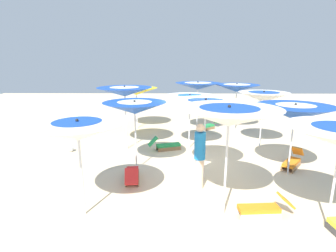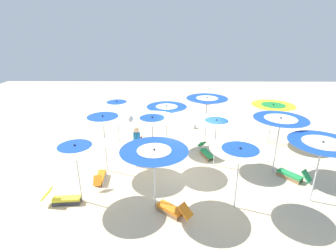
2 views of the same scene
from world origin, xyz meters
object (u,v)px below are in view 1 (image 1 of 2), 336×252
object	(u,v)px
beach_umbrella_1	(295,112)
beach_ball	(70,149)
beach_umbrella_7	(198,86)
beach_umbrella_4	(229,117)
beach_umbrella_5	(206,106)
beach_umbrella_8	(78,130)
lounger_1	(292,161)
beachgoer_0	(200,155)
beach_umbrella_2	(264,97)
beach_umbrella_11	(136,91)
beach_umbrella_9	(135,108)
lounger_0	(207,125)
lounger_2	(166,145)
beach_umbrella_10	(125,92)
lounger_4	(132,175)
beach_umbrella_6	(190,99)
beach_umbrella_3	(237,88)
lounger_3	(263,208)

from	to	relation	value
beach_umbrella_1	beach_ball	size ratio (longest dim) A/B	9.09
beach_umbrella_1	beach_umbrella_7	size ratio (longest dim) A/B	0.90
beach_umbrella_4	beach_umbrella_5	bearing A→B (deg)	6.82
beach_umbrella_7	beach_umbrella_8	bearing A→B (deg)	155.72
beach_ball	lounger_1	bearing A→B (deg)	-99.96
beachgoer_0	beach_umbrella_2	bearing A→B (deg)	166.37
beach_umbrella_5	beach_umbrella_11	xyz separation A→B (m)	(5.96, 2.76, -0.26)
beach_umbrella_9	lounger_0	world-z (taller)	beach_umbrella_9
beach_umbrella_1	lounger_2	bearing A→B (deg)	59.73
lounger_1	beach_umbrella_7	bearing A→B (deg)	-108.06
beach_umbrella_9	beach_umbrella_2	bearing A→B (deg)	-63.29
beach_umbrella_10	lounger_4	distance (m)	3.64
beach_umbrella_5	beach_umbrella_11	size ratio (longest dim) A/B	1.12
beach_umbrella_6	lounger_2	xyz separation A→B (m)	(-0.22, 0.91, -1.79)
beach_umbrella_2	beach_ball	size ratio (longest dim) A/B	9.34
lounger_0	lounger_1	world-z (taller)	lounger_0
beach_umbrella_6	lounger_4	world-z (taller)	beach_umbrella_6
beach_umbrella_3	lounger_1	world-z (taller)	beach_umbrella_3
beach_umbrella_3	lounger_0	bearing A→B (deg)	92.35
beach_umbrella_6	beach_umbrella_9	xyz separation A→B (m)	(-2.11, 1.83, 0.03)
beach_umbrella_11	lounger_4	bearing A→B (deg)	-174.06
beach_umbrella_9	lounger_0	bearing A→B (deg)	-29.99
beach_umbrella_8	lounger_4	world-z (taller)	beach_umbrella_8
lounger_1	lounger_2	xyz separation A→B (m)	(1.64, 4.21, -0.01)
beach_umbrella_9	lounger_0	distance (m)	6.18
beach_umbrella_10	beach_umbrella_3	bearing A→B (deg)	-57.79
beach_umbrella_11	beachgoer_0	world-z (taller)	beach_umbrella_11
beach_umbrella_4	beach_umbrella_3	bearing A→B (deg)	-14.77
beach_umbrella_11	beach_umbrella_7	bearing A→B (deg)	-105.59
lounger_0	lounger_1	xyz separation A→B (m)	(-4.87, -2.17, 0.00)
beach_umbrella_10	lounger_2	bearing A→B (deg)	-94.78
beach_umbrella_4	lounger_1	world-z (taller)	beach_umbrella_4
lounger_1	lounger_3	size ratio (longest dim) A/B	0.99
beach_umbrella_6	beachgoer_0	bearing A→B (deg)	-179.02
beach_umbrella_3	lounger_4	distance (m)	7.72
beach_umbrella_8	beach_umbrella_11	bearing A→B (deg)	-1.36
beach_umbrella_10	beachgoer_0	size ratio (longest dim) A/B	1.38
lounger_1	lounger_4	size ratio (longest dim) A/B	0.93
beach_umbrella_11	lounger_0	distance (m)	4.01
beach_umbrella_8	lounger_1	size ratio (longest dim) A/B	1.81
beach_umbrella_6	lounger_3	bearing A→B (deg)	-164.05
beach_umbrella_2	lounger_0	bearing A→B (deg)	33.14
lounger_0	beach_umbrella_9	bearing A→B (deg)	21.58
beach_umbrella_10	beach_umbrella_5	bearing A→B (deg)	-133.30
lounger_3	beach_ball	bearing A→B (deg)	-39.51
beach_umbrella_2	beach_umbrella_5	size ratio (longest dim) A/B	0.95
beach_ball	beach_umbrella_6	bearing A→B (deg)	-84.12
beach_umbrella_1	beach_umbrella_7	bearing A→B (deg)	25.85
beach_umbrella_10	lounger_2	distance (m)	2.61
lounger_0	beach_ball	xyz separation A→B (m)	(-3.48, 5.73, -0.08)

